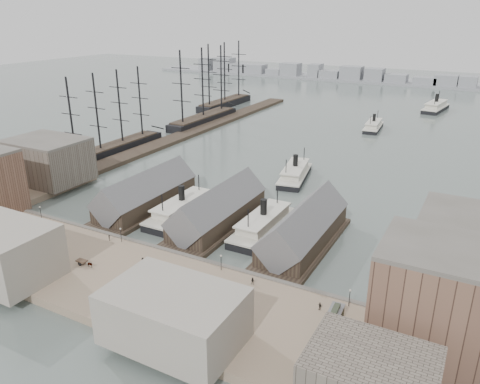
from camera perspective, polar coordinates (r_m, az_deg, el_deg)
The scene contains 39 objects.
ground at distance 122.90m, azimuth -6.70°, elevation -7.06°, with size 900.00×900.00×0.00m, color #505D58.
quay at distance 108.96m, azimuth -12.81°, elevation -10.85°, with size 180.00×30.00×2.00m, color #846F59.
seawall at distance 118.68m, azimuth -8.16°, elevation -7.60°, with size 180.00×1.20×2.30m, color #59544C.
west_wharf at distance 236.36m, azimuth -6.52°, elevation 7.04°, with size 10.00×220.00×1.60m, color #2D231C.
ferry_shed_west at distance 147.73m, azimuth -11.37°, elevation -0.38°, with size 14.00×42.00×12.60m.
ferry_shed_center at distance 133.58m, azimuth -2.67°, elevation -2.33°, with size 14.00×42.00×12.60m.
ferry_shed_east at distance 123.34m, azimuth 7.79°, elevation -4.59°, with size 14.00×42.00×12.60m.
warehouse_west_back at distance 177.30m, azimuth -22.36°, elevation 3.54°, with size 26.00×20.00×14.00m, color #60564C.
warehouse_east_front at distance 88.93m, azimuth 26.10°, elevation -12.65°, with size 30.00×18.00×19.00m, color brown.
street_bldg_center at distance 87.17m, azimuth -8.05°, elevation -14.72°, with size 24.00×16.00×10.00m, color gray.
lamp_post_far_w at distance 145.42m, azimuth -23.17°, elevation -2.07°, with size 0.44×0.44×3.92m.
lamp_post_near_w at distance 124.63m, azimuth -14.34°, elevation -4.77°, with size 0.44×0.44×3.92m.
lamp_post_near_e at distance 108.25m, azimuth -2.33°, elevation -8.23°, with size 0.44×0.44×3.92m.
lamp_post_far_e at distance 98.51m, azimuth 13.24°, elevation -12.09°, with size 0.44×0.44×3.92m.
far_shore at distance 430.52m, azimuth 19.83°, elevation 12.73°, with size 500.00×40.00×15.72m.
ferry_docked_west at distance 141.57m, azimuth -7.05°, elevation -2.04°, with size 8.74×29.14×10.41m.
ferry_docked_east at distance 131.09m, azimuth 2.86°, elevation -3.87°, with size 8.65×28.85×10.30m.
ferry_open_near at distance 173.24m, azimuth 6.71°, elevation 2.31°, with size 13.40×28.69×9.86m.
ferry_open_mid at distance 256.48m, azimuth 15.94°, elevation 7.77°, with size 9.27×25.05×8.77m.
ferry_open_far at distance 319.40m, azimuth 22.75°, elevation 9.57°, with size 13.65×32.23×11.15m.
sailing_ship_near at distance 212.06m, azimuth -15.30°, elevation 5.28°, with size 8.52×58.72×35.04m.
sailing_ship_mid at distance 262.73m, azimuth -4.48°, elevation 9.00°, with size 9.81×56.66×40.32m.
sailing_ship_far at distance 309.78m, azimuth -1.86°, elevation 10.91°, with size 9.76×54.21×40.11m.
tram at distance 91.64m, azimuth 11.16°, elevation -15.45°, with size 2.97×9.66×3.40m.
horse_cart_left at distance 142.35m, azimuth -24.90°, elevation -3.67°, with size 4.66×1.57×1.59m.
horse_cart_center at distance 116.25m, azimuth -18.19°, elevation -8.27°, with size 4.78×1.57×1.44m.
horse_cart_right at distance 100.17m, azimuth -10.62°, elevation -12.54°, with size 4.85×2.80×1.63m.
pedestrian_0 at distance 151.93m, azimuth -26.29°, elevation -2.39°, with size 0.57×0.42×1.57m, color black.
pedestrian_1 at distance 138.51m, azimuth -25.64°, elevation -4.45°, with size 0.84×0.65×1.72m, color black.
pedestrian_2 at distance 126.83m, azimuth -15.63°, elevation -5.40°, with size 1.01×0.58×1.57m, color black.
pedestrian_3 at distance 120.13m, azimuth -22.28°, elevation -7.78°, with size 1.03×0.43×1.76m, color black.
pedestrian_4 at distance 113.60m, azimuth -11.77°, elevation -8.24°, with size 0.88×0.57×1.80m, color black.
pedestrian_5 at distance 105.53m, azimuth -9.29°, elevation -10.50°, with size 0.66×0.48×1.81m, color black.
pedestrian_6 at distance 103.83m, azimuth 1.57°, elevation -10.81°, with size 0.82×0.64×1.69m, color black.
pedestrian_7 at distance 93.13m, azimuth -1.41°, elevation -14.98°, with size 1.12×0.65×1.74m, color black.
pedestrian_8 at distance 97.40m, azimuth 9.70°, elevation -13.54°, with size 0.98×0.41×1.67m, color black.
pedestrian_9 at distance 86.58m, azimuth 17.77°, elevation -19.47°, with size 0.79×0.51×1.61m, color black.
pedestrian_10 at distance 119.58m, azimuth -22.77°, elevation -8.00°, with size 1.02×0.43×1.75m, color black.
pedestrian_11 at distance 146.93m, azimuth -27.07°, elevation -3.25°, with size 0.89×0.58×1.82m, color black.
Camera 1 is at (63.56, -87.92, 57.73)m, focal length 35.00 mm.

